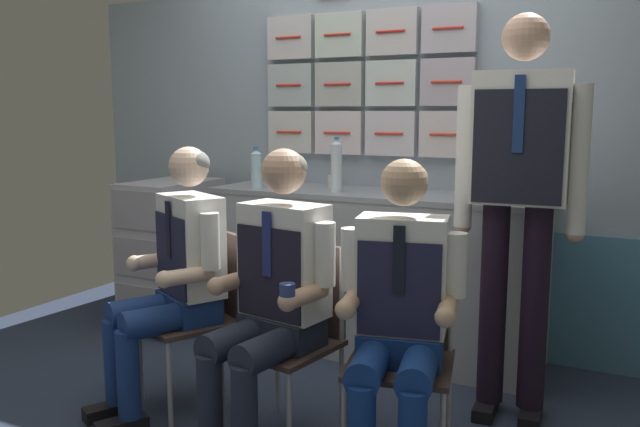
{
  "coord_description": "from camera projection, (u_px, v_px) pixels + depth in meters",
  "views": [
    {
      "loc": [
        1.5,
        -2.35,
        1.38
      ],
      "look_at": [
        0.17,
        0.26,
        0.93
      ],
      "focal_mm": 36.95,
      "sensor_mm": 36.0,
      "label": 1
    }
  ],
  "objects": [
    {
      "name": "galley_bulkhead",
      "position": [
        377.0,
        163.0,
        3.99
      ],
      "size": [
        4.2,
        0.14,
        2.15
      ],
      "color": "#8E9EAE",
      "rests_on": "ground"
    },
    {
      "name": "coffee_cup_white",
      "position": [
        334.0,
        181.0,
        3.97
      ],
      "size": [
        0.07,
        0.07,
        0.07
      ],
      "color": "silver",
      "rests_on": "galley_counter"
    },
    {
      "name": "paper_cup_blue",
      "position": [
        407.0,
        190.0,
        3.48
      ],
      "size": [
        0.07,
        0.07,
        0.07
      ],
      "color": "white",
      "rests_on": "galley_counter"
    },
    {
      "name": "folding_chair_by_counter",
      "position": [
        404.0,
        335.0,
        2.63
      ],
      "size": [
        0.48,
        0.48,
        0.82
      ],
      "color": "#A8AAAF",
      "rests_on": "ground"
    },
    {
      "name": "folding_chair_left",
      "position": [
        208.0,
        299.0,
        3.13
      ],
      "size": [
        0.54,
        0.54,
        0.82
      ],
      "color": "#A8AAAF",
      "rests_on": "ground"
    },
    {
      "name": "service_trolley",
      "position": [
        172.0,
        249.0,
        4.26
      ],
      "size": [
        0.4,
        0.65,
        0.95
      ],
      "color": "black",
      "rests_on": "ground"
    },
    {
      "name": "galley_counter",
      "position": [
        373.0,
        272.0,
        3.79
      ],
      "size": [
        1.93,
        0.53,
        0.94
      ],
      "color": "#989DA4",
      "rests_on": "ground"
    },
    {
      "name": "water_bottle_clear",
      "position": [
        256.0,
        169.0,
        3.89
      ],
      "size": [
        0.06,
        0.06,
        0.25
      ],
      "color": "#ACD6E6",
      "rests_on": "galley_counter"
    },
    {
      "name": "crew_member_by_counter",
      "position": [
        399.0,
        309.0,
        2.45
      ],
      "size": [
        0.49,
        0.64,
        1.21
      ],
      "color": "black",
      "rests_on": "ground"
    },
    {
      "name": "water_bottle_short",
      "position": [
        336.0,
        166.0,
        3.7
      ],
      "size": [
        0.06,
        0.06,
        0.31
      ],
      "color": "silver",
      "rests_on": "galley_counter"
    },
    {
      "name": "folding_chair_right",
      "position": [
        296.0,
        320.0,
        2.82
      ],
      "size": [
        0.46,
        0.46,
        0.82
      ],
      "color": "#A8AAAF",
      "rests_on": "ground"
    },
    {
      "name": "crew_member_standing",
      "position": [
        519.0,
        179.0,
        2.87
      ],
      "size": [
        0.56,
        0.29,
        1.8
      ],
      "color": "black",
      "rests_on": "ground"
    },
    {
      "name": "crew_member_right",
      "position": [
        272.0,
        288.0,
        2.67
      ],
      "size": [
        0.5,
        0.64,
        1.24
      ],
      "color": "black",
      "rests_on": "ground"
    },
    {
      "name": "paper_cup_tan",
      "position": [
        393.0,
        189.0,
        3.58
      ],
      "size": [
        0.06,
        0.06,
        0.06
      ],
      "color": "tan",
      "rests_on": "galley_counter"
    },
    {
      "name": "crew_member_left",
      "position": [
        175.0,
        269.0,
        3.01
      ],
      "size": [
        0.58,
        0.67,
        1.23
      ],
      "color": "black",
      "rests_on": "ground"
    }
  ]
}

